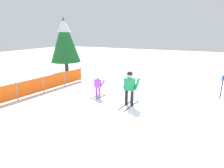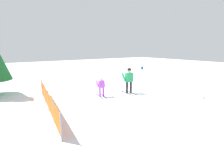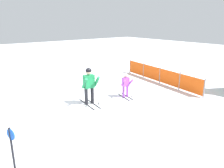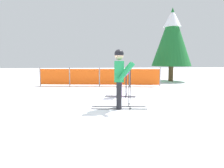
# 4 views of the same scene
# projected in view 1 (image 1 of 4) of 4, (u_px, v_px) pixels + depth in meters

# --- Properties ---
(ground_plane) EXTENTS (60.00, 60.00, 0.00)m
(ground_plane) POSITION_uv_depth(u_px,v_px,m) (133.00, 108.00, 8.07)
(ground_plane) COLOR white
(skier_adult) EXTENTS (1.61, 0.75, 1.67)m
(skier_adult) POSITION_uv_depth(u_px,v_px,m) (130.00, 85.00, 8.11)
(skier_adult) COLOR black
(skier_adult) RESTS_ON ground_plane
(skier_child) EXTENTS (1.17, 0.58, 1.22)m
(skier_child) POSITION_uv_depth(u_px,v_px,m) (98.00, 84.00, 9.26)
(skier_child) COLOR black
(skier_child) RESTS_ON ground_plane
(safety_fence) EXTENTS (6.25, 0.94, 0.98)m
(safety_fence) POSITION_uv_depth(u_px,v_px,m) (43.00, 84.00, 10.17)
(safety_fence) COLOR gray
(safety_fence) RESTS_ON ground_plane
(conifer_far) EXTENTS (2.48, 2.48, 4.61)m
(conifer_far) POSITION_uv_depth(u_px,v_px,m) (65.00, 39.00, 14.46)
(conifer_far) COLOR #4C3823
(conifer_far) RESTS_ON ground_plane
(trail_marker) EXTENTS (0.27, 0.11, 1.27)m
(trail_marker) POSITION_uv_depth(u_px,v_px,m) (222.00, 84.00, 8.96)
(trail_marker) COLOR black
(trail_marker) RESTS_ON ground_plane
(snow_mound) EXTENTS (1.21, 1.03, 0.48)m
(snow_mound) POSITION_uv_depth(u_px,v_px,m) (190.00, 163.00, 4.66)
(snow_mound) COLOR white
(snow_mound) RESTS_ON ground_plane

